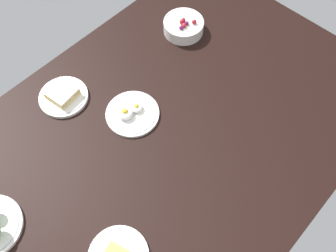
% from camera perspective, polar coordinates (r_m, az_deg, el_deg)
% --- Properties ---
extents(dining_table, '(1.51, 1.04, 0.04)m').
position_cam_1_polar(dining_table, '(1.24, 0.00, -0.91)').
color(dining_table, black).
rests_on(dining_table, ground).
extents(bowl_berries, '(0.16, 0.16, 0.06)m').
position_cam_1_polar(bowl_berries, '(1.48, 2.44, 15.29)').
color(bowl_berries, white).
rests_on(bowl_berries, dining_table).
extents(plate_eggs, '(0.18, 0.18, 0.05)m').
position_cam_1_polar(plate_eggs, '(1.25, -5.66, 2.01)').
color(plate_eggs, white).
rests_on(plate_eggs, dining_table).
extents(plate_sandwich, '(0.17, 0.17, 0.04)m').
position_cam_1_polar(plate_sandwich, '(1.33, -16.02, 4.58)').
color(plate_sandwich, white).
rests_on(plate_sandwich, dining_table).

